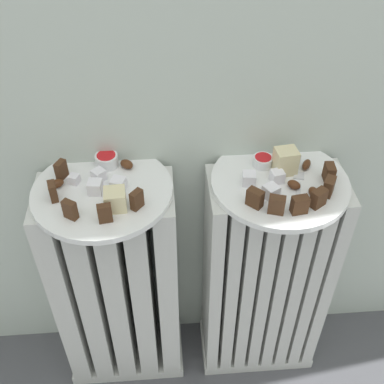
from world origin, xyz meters
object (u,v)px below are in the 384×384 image
at_px(radiator_left, 119,289).
at_px(jam_bowl_right, 263,161).
at_px(fork, 299,185).
at_px(jam_bowl_left, 107,160).
at_px(plate_right, 280,182).
at_px(radiator_right, 264,280).
at_px(plate_left, 102,191).

distance_m(radiator_left, jam_bowl_right, 0.46).
distance_m(jam_bowl_right, fork, 0.09).
bearing_deg(jam_bowl_left, plate_right, -12.04).
distance_m(plate_right, jam_bowl_left, 0.35).
bearing_deg(plate_right, jam_bowl_left, 167.96).
bearing_deg(fork, radiator_right, 148.67).
distance_m(radiator_left, fork, 0.49).
bearing_deg(plate_left, jam_bowl_right, 8.57).
height_order(jam_bowl_left, jam_bowl_right, jam_bowl_left).
bearing_deg(plate_left, radiator_right, 0.00).
bearing_deg(plate_right, radiator_right, 0.00).
distance_m(radiator_right, plate_left, 0.46).
bearing_deg(plate_left, radiator_left, 0.00).
bearing_deg(plate_right, radiator_left, 180.00).
height_order(plate_right, jam_bowl_left, jam_bowl_left).
xyz_separation_m(jam_bowl_left, fork, (0.37, -0.09, -0.01)).
height_order(radiator_right, plate_left, plate_left).
xyz_separation_m(radiator_left, plate_right, (0.34, 0.00, 0.31)).
height_order(plate_left, jam_bowl_right, jam_bowl_right).
xyz_separation_m(radiator_right, plate_right, (-0.00, 0.00, 0.31)).
xyz_separation_m(plate_right, jam_bowl_right, (-0.03, 0.05, 0.02)).
height_order(radiator_left, plate_left, plate_left).
bearing_deg(radiator_left, plate_right, 0.00).
distance_m(plate_right, fork, 0.04).
distance_m(radiator_left, radiator_right, 0.34).
bearing_deg(jam_bowl_right, radiator_left, -171.43).
bearing_deg(radiator_right, plate_right, 180.00).
bearing_deg(jam_bowl_left, fork, -13.88).
bearing_deg(jam_bowl_right, radiator_right, -61.29).
xyz_separation_m(plate_right, jam_bowl_left, (-0.34, 0.07, 0.02)).
relative_size(plate_left, jam_bowl_right, 6.80).
bearing_deg(jam_bowl_right, plate_left, -171.43).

